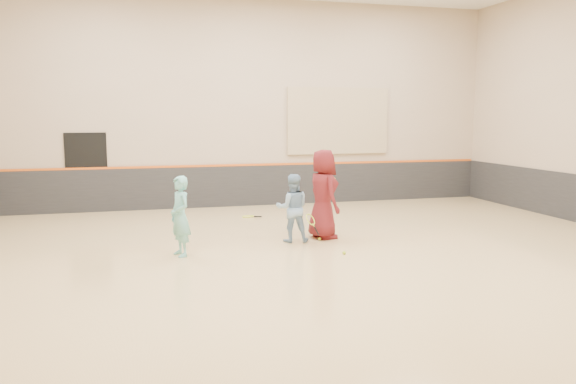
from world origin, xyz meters
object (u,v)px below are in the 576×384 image
object	(u,v)px
girl	(180,216)
instructor	(292,208)
spare_racket	(248,215)
young_man	(323,194)

from	to	relation	value
girl	instructor	bearing A→B (deg)	85.72
instructor	spare_racket	bearing A→B (deg)	-73.04
instructor	spare_racket	world-z (taller)	instructor
girl	spare_racket	world-z (taller)	girl
young_man	spare_racket	xyz separation A→B (m)	(-1.10, 2.95, -0.92)
instructor	young_man	bearing A→B (deg)	-156.06
instructor	young_man	distance (m)	0.80
young_man	spare_racket	world-z (taller)	young_man
girl	young_man	bearing A→B (deg)	85.44
instructor	girl	bearing A→B (deg)	25.15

